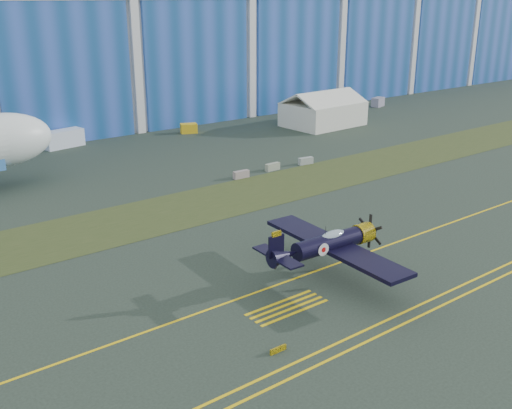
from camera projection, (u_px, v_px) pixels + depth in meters
ground at (375, 220)px, 58.19m from camera, size 260.00×260.00×0.00m
grass_median at (283, 185)px, 68.69m from camera, size 260.00×10.00×0.02m
hangar at (78, 29)px, 107.15m from camera, size 220.00×45.70×30.00m
taxiway_centreline at (416, 235)px, 54.43m from camera, size 200.00×0.20×0.02m
edge_line_far at (502, 267)px, 48.05m from camera, size 80.00×0.20×0.02m
hold_short_ladder at (287, 307)px, 41.80m from camera, size 6.00×2.40×0.02m
guard_board_left at (278, 350)px, 36.53m from camera, size 1.20×0.15×0.35m
warbird at (328, 243)px, 45.06m from camera, size 12.15×14.44×4.14m
tent at (323, 108)px, 99.57m from camera, size 12.99×9.79×5.84m
shipping_container at (63, 139)px, 85.74m from camera, size 5.97×3.18×2.46m
tug at (189, 128)px, 94.79m from camera, size 2.97×2.44×1.49m
gse_box at (378, 102)px, 117.40m from camera, size 3.26×2.35×1.76m
barrier_a at (241, 174)px, 71.34m from camera, size 2.02×0.68×0.90m
barrier_b at (273, 167)px, 74.55m from camera, size 2.03×0.69×0.90m
barrier_c at (306, 161)px, 77.19m from camera, size 2.06×0.87×0.90m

